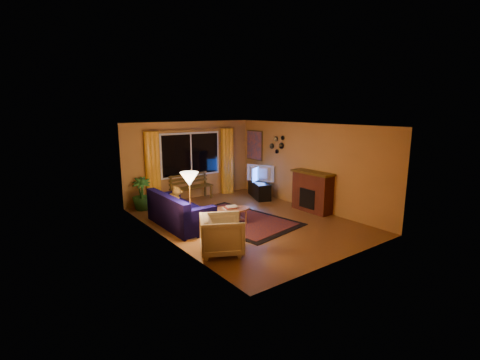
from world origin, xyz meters
TOP-DOWN VIEW (x-y plane):
  - floor at (0.00, 0.00)m, footprint 4.50×6.00m
  - ceiling at (0.00, 0.00)m, footprint 4.50×6.00m
  - wall_back at (0.00, 3.01)m, footprint 4.50×0.02m
  - wall_left at (-2.26, 0.00)m, footprint 0.02×6.00m
  - wall_right at (2.26, 0.00)m, footprint 0.02×6.00m
  - window at (0.00, 2.94)m, footprint 2.00×0.02m
  - curtain_rod at (0.00, 2.90)m, footprint 3.20×0.03m
  - curtain_left at (-1.35, 2.88)m, footprint 0.36×0.36m
  - curtain_right at (1.35, 2.88)m, footprint 0.36×0.36m
  - bench at (-0.14, 2.70)m, footprint 1.47×0.55m
  - potted_plant at (-1.82, 2.65)m, footprint 0.69×0.69m
  - sofa at (-1.57, 0.70)m, footprint 0.89×2.06m
  - dog at (-1.52, 1.16)m, footprint 0.33×0.45m
  - armchair at (-1.67, -1.33)m, footprint 1.09×1.11m
  - floor_lamp at (-1.83, -0.31)m, footprint 0.28×0.28m
  - rug at (-0.14, 0.19)m, footprint 2.44×3.36m
  - coffee_table at (-0.52, 0.07)m, footprint 1.33×1.33m
  - tv_console at (1.86, 1.73)m, footprint 0.88×1.34m
  - television at (1.86, 1.73)m, footprint 0.56×0.90m
  - fireplace at (2.05, -0.40)m, footprint 0.40×1.20m
  - mirror_cluster at (2.21, 1.30)m, footprint 0.06×0.60m
  - painting at (2.22, 2.45)m, footprint 0.04×0.76m

SIDE VIEW (x-z plane):
  - floor at x=0.00m, z-range -0.02..0.00m
  - rug at x=-0.14m, z-range 0.00..0.02m
  - coffee_table at x=-0.52m, z-range 0.00..0.40m
  - bench at x=-0.14m, z-range 0.00..0.43m
  - tv_console at x=1.86m, z-range 0.00..0.53m
  - sofa at x=-1.57m, z-range 0.00..0.83m
  - armchair at x=-1.67m, z-range 0.00..0.87m
  - potted_plant at x=-1.82m, z-range 0.00..0.95m
  - fireplace at x=2.05m, z-range 0.00..1.10m
  - dog at x=-1.52m, z-range 0.41..0.89m
  - floor_lamp at x=-1.83m, z-range 0.00..1.55m
  - television at x=1.86m, z-range 0.53..1.08m
  - curtain_left at x=-1.35m, z-range 0.00..2.24m
  - curtain_right at x=1.35m, z-range 0.00..2.24m
  - wall_back at x=0.00m, z-range 0.00..2.50m
  - wall_left at x=-2.26m, z-range 0.00..2.50m
  - wall_right at x=2.26m, z-range 0.00..2.50m
  - window at x=0.00m, z-range 0.80..2.10m
  - painting at x=2.22m, z-range 1.17..2.13m
  - mirror_cluster at x=2.21m, z-range 1.52..2.08m
  - curtain_rod at x=0.00m, z-range 2.23..2.27m
  - ceiling at x=0.00m, z-range 2.50..2.52m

